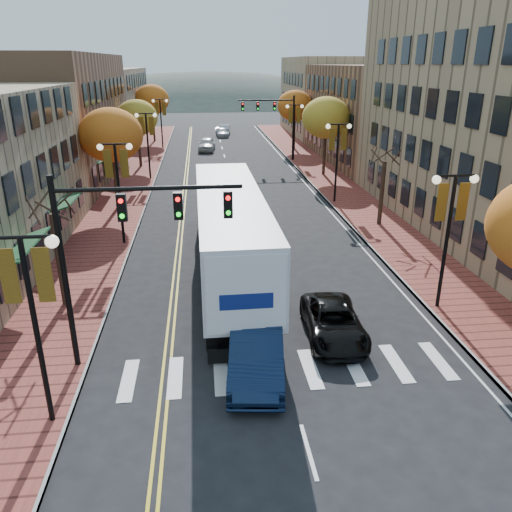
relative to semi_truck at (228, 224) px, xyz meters
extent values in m
plane|color=black|center=(1.47, -11.12, -2.68)|extent=(200.00, 200.00, 0.00)
cube|color=brown|center=(-7.53, 21.38, -2.60)|extent=(4.00, 85.00, 0.15)
cube|color=brown|center=(10.47, 21.38, -2.60)|extent=(4.00, 85.00, 0.15)
cube|color=brown|center=(-15.53, 24.88, 2.82)|extent=(12.00, 24.00, 11.00)
cube|color=#9E8966|center=(-15.53, 49.88, 2.07)|extent=(12.00, 26.00, 9.50)
cube|color=brown|center=(19.97, 30.88, 2.32)|extent=(15.00, 24.00, 10.00)
cube|color=#9E8966|center=(19.97, 52.88, 2.82)|extent=(15.00, 20.00, 11.00)
cylinder|color=#382619|center=(-7.53, -3.12, -0.43)|extent=(0.28, 0.28, 4.20)
cylinder|color=#382619|center=(-7.53, 12.88, -0.08)|extent=(0.28, 0.28, 4.90)
ellipsoid|color=orange|center=(-7.53, 12.88, 2.78)|extent=(4.48, 4.48, 3.81)
cylinder|color=#382619|center=(-7.53, 28.88, -0.25)|extent=(0.28, 0.28, 4.55)
ellipsoid|color=gold|center=(-7.53, 28.88, 2.39)|extent=(4.16, 4.16, 3.54)
cylinder|color=#382619|center=(-7.53, 46.88, -0.01)|extent=(0.28, 0.28, 5.04)
ellipsoid|color=orange|center=(-7.53, 46.88, 2.94)|extent=(4.61, 4.61, 3.92)
cylinder|color=#382619|center=(10.47, 6.88, -0.43)|extent=(0.28, 0.28, 4.20)
cylinder|color=#382619|center=(10.47, 22.88, -0.08)|extent=(0.28, 0.28, 4.90)
ellipsoid|color=gold|center=(10.47, 22.88, 2.78)|extent=(4.48, 4.48, 3.81)
cylinder|color=#382619|center=(10.47, 38.88, -0.15)|extent=(0.28, 0.28, 4.76)
ellipsoid|color=orange|center=(10.47, 38.88, 2.63)|extent=(4.35, 4.35, 3.70)
cylinder|color=black|center=(-6.03, -11.12, 0.32)|extent=(0.16, 0.16, 6.00)
cylinder|color=black|center=(-6.03, -11.12, 3.32)|extent=(1.60, 0.10, 0.10)
sphere|color=#FFF2CC|center=(-5.23, -11.12, 3.17)|extent=(0.36, 0.36, 0.36)
cube|color=#B57B18|center=(-6.48, -11.12, 2.22)|extent=(0.45, 0.03, 1.60)
cube|color=#B57B18|center=(-5.58, -11.12, 2.22)|extent=(0.45, 0.03, 1.60)
cylinder|color=black|center=(-6.03, 4.88, 0.32)|extent=(0.16, 0.16, 6.00)
cylinder|color=black|center=(-6.03, 4.88, 3.32)|extent=(1.60, 0.10, 0.10)
sphere|color=#FFF2CC|center=(-6.83, 4.88, 3.17)|extent=(0.36, 0.36, 0.36)
sphere|color=#FFF2CC|center=(-5.23, 4.88, 3.17)|extent=(0.36, 0.36, 0.36)
cube|color=#B57B18|center=(-6.48, 4.88, 2.22)|extent=(0.45, 0.03, 1.60)
cube|color=#B57B18|center=(-5.58, 4.88, 2.22)|extent=(0.45, 0.03, 1.60)
cylinder|color=black|center=(-6.03, 22.88, 0.32)|extent=(0.16, 0.16, 6.00)
cylinder|color=black|center=(-6.03, 22.88, 3.32)|extent=(1.60, 0.10, 0.10)
sphere|color=#FFF2CC|center=(-6.83, 22.88, 3.17)|extent=(0.36, 0.36, 0.36)
sphere|color=#FFF2CC|center=(-5.23, 22.88, 3.17)|extent=(0.36, 0.36, 0.36)
cube|color=#B57B18|center=(-6.48, 22.88, 2.22)|extent=(0.45, 0.03, 1.60)
cube|color=#B57B18|center=(-5.58, 22.88, 2.22)|extent=(0.45, 0.03, 1.60)
cylinder|color=black|center=(-6.03, 40.88, 0.32)|extent=(0.16, 0.16, 6.00)
cylinder|color=black|center=(-6.03, 40.88, 3.32)|extent=(1.60, 0.10, 0.10)
sphere|color=#FFF2CC|center=(-6.83, 40.88, 3.17)|extent=(0.36, 0.36, 0.36)
sphere|color=#FFF2CC|center=(-5.23, 40.88, 3.17)|extent=(0.36, 0.36, 0.36)
cube|color=#B57B18|center=(-6.48, 40.88, 2.22)|extent=(0.45, 0.03, 1.60)
cube|color=#B57B18|center=(-5.58, 40.88, 2.22)|extent=(0.45, 0.03, 1.60)
cylinder|color=black|center=(8.97, -5.12, 0.32)|extent=(0.16, 0.16, 6.00)
cylinder|color=black|center=(8.97, -5.12, 3.32)|extent=(1.60, 0.10, 0.10)
sphere|color=#FFF2CC|center=(8.17, -5.12, 3.17)|extent=(0.36, 0.36, 0.36)
sphere|color=#FFF2CC|center=(9.77, -5.12, 3.17)|extent=(0.36, 0.36, 0.36)
cube|color=#B57B18|center=(8.52, -5.12, 2.22)|extent=(0.45, 0.03, 1.60)
cube|color=#B57B18|center=(9.42, -5.12, 2.22)|extent=(0.45, 0.03, 1.60)
cylinder|color=black|center=(8.97, 12.88, 0.32)|extent=(0.16, 0.16, 6.00)
cylinder|color=black|center=(8.97, 12.88, 3.32)|extent=(1.60, 0.10, 0.10)
sphere|color=#FFF2CC|center=(8.17, 12.88, 3.17)|extent=(0.36, 0.36, 0.36)
sphere|color=#FFF2CC|center=(9.77, 12.88, 3.17)|extent=(0.36, 0.36, 0.36)
cube|color=#B57B18|center=(8.52, 12.88, 2.22)|extent=(0.45, 0.03, 1.60)
cube|color=#B57B18|center=(9.42, 12.88, 2.22)|extent=(0.45, 0.03, 1.60)
cylinder|color=black|center=(8.97, 30.88, 0.32)|extent=(0.16, 0.16, 6.00)
cylinder|color=black|center=(8.97, 30.88, 3.32)|extent=(1.60, 0.10, 0.10)
sphere|color=#FFF2CC|center=(8.17, 30.88, 3.17)|extent=(0.36, 0.36, 0.36)
sphere|color=#FFF2CC|center=(9.77, 30.88, 3.17)|extent=(0.36, 0.36, 0.36)
cube|color=#B57B18|center=(8.52, 30.88, 2.22)|extent=(0.45, 0.03, 1.60)
cube|color=#B57B18|center=(9.42, 30.88, 2.22)|extent=(0.45, 0.03, 1.60)
cylinder|color=black|center=(-5.93, -8.12, 0.82)|extent=(0.20, 0.20, 7.00)
cylinder|color=black|center=(-2.93, -8.12, 3.82)|extent=(6.00, 0.14, 0.14)
cube|color=black|center=(-3.83, -8.12, 3.22)|extent=(0.30, 0.25, 0.90)
sphere|color=#FF0C0C|center=(-3.83, -8.26, 3.47)|extent=(0.16, 0.16, 0.16)
cube|color=black|center=(-2.03, -8.12, 3.22)|extent=(0.30, 0.25, 0.90)
sphere|color=#FF0C0C|center=(-2.03, -8.26, 3.47)|extent=(0.16, 0.16, 0.16)
cube|color=black|center=(-0.41, -8.12, 3.22)|extent=(0.30, 0.25, 0.90)
sphere|color=#FF0C0C|center=(-0.41, -8.26, 3.47)|extent=(0.16, 0.16, 0.16)
cylinder|color=black|center=(8.87, 30.88, 0.82)|extent=(0.20, 0.20, 7.00)
cylinder|color=black|center=(5.87, 30.88, 3.82)|extent=(6.00, 0.14, 0.14)
cube|color=black|center=(6.77, 30.88, 3.22)|extent=(0.30, 0.25, 0.90)
sphere|color=#FF0C0C|center=(6.77, 30.74, 3.47)|extent=(0.16, 0.16, 0.16)
cube|color=black|center=(4.97, 30.88, 3.22)|extent=(0.30, 0.25, 0.90)
sphere|color=#FF0C0C|center=(4.97, 30.74, 3.47)|extent=(0.16, 0.16, 0.16)
cube|color=black|center=(3.35, 30.88, 3.22)|extent=(0.30, 0.25, 0.90)
sphere|color=#FF0C0C|center=(3.35, 30.74, 3.47)|extent=(0.16, 0.16, 0.16)
cube|color=black|center=(0.02, -1.47, -1.70)|extent=(1.31, 14.89, 0.40)
cube|color=silver|center=(0.02, -1.47, 0.30)|extent=(3.14, 14.91, 3.20)
cube|color=black|center=(-0.09, 7.69, -0.79)|extent=(2.90, 3.47, 2.86)
cylinder|color=black|center=(-1.12, -7.43, -2.10)|extent=(0.41, 1.15, 1.14)
cylinder|color=black|center=(1.28, -7.40, -2.10)|extent=(0.41, 1.15, 1.14)
cylinder|color=black|center=(-1.13, -6.06, -2.10)|extent=(0.41, 1.15, 1.14)
cylinder|color=black|center=(1.27, -6.03, -2.10)|extent=(0.41, 1.15, 1.14)
cylinder|color=black|center=(-1.27, 6.30, -2.10)|extent=(0.41, 1.15, 1.14)
cylinder|color=black|center=(1.13, 6.33, -2.10)|extent=(0.41, 1.15, 1.14)
cylinder|color=black|center=(-1.30, 8.82, -2.10)|extent=(0.41, 1.15, 1.14)
cylinder|color=black|center=(1.10, 8.85, -2.10)|extent=(0.41, 1.15, 1.14)
imported|color=black|center=(0.43, -9.06, -1.81)|extent=(2.41, 5.41, 1.72)
imported|color=black|center=(3.74, -7.00, -2.02)|extent=(2.43, 4.82, 1.31)
imported|color=silver|center=(-0.49, 38.81, -1.87)|extent=(2.34, 4.88, 1.61)
imported|color=#B0B0B8|center=(1.97, 51.29, -2.07)|extent=(1.98, 4.26, 1.20)
imported|color=#B2B2BA|center=(2.50, 54.15, -1.97)|extent=(1.98, 4.44, 1.42)
camera|label=1|loc=(-1.22, -24.02, 7.59)|focal=35.00mm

